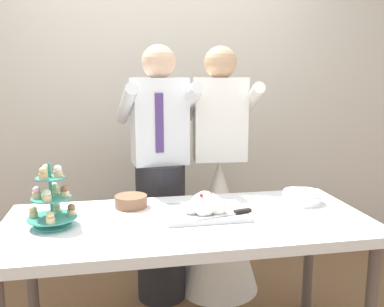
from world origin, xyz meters
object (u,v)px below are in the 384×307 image
object	(u,v)px
plate_stack	(302,197)
person_bride	(219,208)
person_groom	(160,189)
cupcake_stand	(52,203)
round_cake	(131,203)
main_cake_tray	(206,207)
dessert_table	(188,233)

from	to	relation	value
plate_stack	person_bride	world-z (taller)	person_bride
person_groom	person_bride	world-z (taller)	same
cupcake_stand	person_bride	world-z (taller)	person_bride
plate_stack	round_cake	size ratio (longest dim) A/B	0.89
main_cake_tray	plate_stack	bearing A→B (deg)	10.32
dessert_table	plate_stack	world-z (taller)	plate_stack
person_groom	person_bride	xyz separation A→B (m)	(0.40, 0.05, -0.16)
main_cake_tray	person_bride	xyz separation A→B (m)	(0.24, 0.67, -0.23)
dessert_table	round_cake	world-z (taller)	round_cake
main_cake_tray	person_groom	bearing A→B (deg)	104.56
dessert_table	person_groom	xyz separation A→B (m)	(-0.07, 0.66, 0.05)
round_cake	person_groom	bearing A→B (deg)	65.48
person_bride	person_groom	bearing A→B (deg)	-173.55
cupcake_stand	person_groom	world-z (taller)	person_groom
main_cake_tray	person_bride	size ratio (longest dim) A/B	0.26
dessert_table	cupcake_stand	world-z (taller)	cupcake_stand
person_bride	cupcake_stand	bearing A→B (deg)	-144.72
main_cake_tray	plate_stack	size ratio (longest dim) A/B	2.02
cupcake_stand	round_cake	bearing A→B (deg)	27.85
cupcake_stand	person_groom	bearing A→B (deg)	48.29
dessert_table	person_groom	world-z (taller)	person_groom
person_groom	person_bride	size ratio (longest dim) A/B	1.00
dessert_table	person_bride	xyz separation A→B (m)	(0.34, 0.71, -0.12)
dessert_table	person_bride	bearing A→B (deg)	64.51
dessert_table	cupcake_stand	bearing A→B (deg)	178.68
round_cake	person_bride	distance (m)	0.82
dessert_table	round_cake	size ratio (longest dim) A/B	7.50
cupcake_stand	person_bride	distance (m)	1.24
cupcake_stand	dessert_table	bearing A→B (deg)	-1.32
person_bride	main_cake_tray	bearing A→B (deg)	-109.89
main_cake_tray	person_groom	size ratio (longest dim) A/B	0.26
main_cake_tray	person_bride	bearing A→B (deg)	70.11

